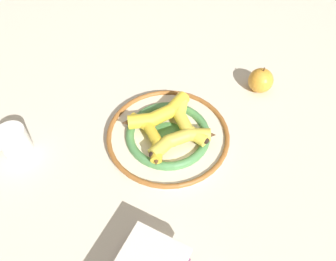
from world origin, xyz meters
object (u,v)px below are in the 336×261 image
Objects in this scene: banana_c at (159,114)px; apple at (261,80)px; decorative_bowl at (168,135)px; banana_a at (181,140)px; banana_b at (150,136)px; banana_d at (186,121)px; coffee_mug at (13,141)px.

apple is at bearing -6.24° from banana_c.
banana_a is at bearing 52.60° from decorative_bowl.
banana_c reaches higher than decorative_bowl.
banana_d is (-0.07, 0.08, 0.00)m from banana_b.
banana_b is 1.33× the size of coffee_mug.
decorative_bowl is 0.06m from banana_b.
banana_b is 1.71× the size of apple.
banana_d is 1.43× the size of coffee_mug.
coffee_mug is at bearing -57.53° from apple.
apple is at bearing -174.31° from coffee_mug.
banana_c is 0.35m from apple.
banana_c is at bearing -137.69° from decorative_bowl.
banana_d is at bearing -87.35° from banana_b.
decorative_bowl is 0.06m from banana_a.
banana_a is 0.45m from coffee_mug.
banana_b is (0.01, -0.08, -0.00)m from banana_a.
banana_c is 0.08m from banana_d.
decorative_bowl is 0.35m from apple.
banana_b is 0.93× the size of banana_d.
decorative_bowl is 0.06m from banana_c.
banana_a is at bearing -125.54° from banana_b.
banana_c is 1.02× the size of banana_d.
banana_a is 0.11m from banana_c.
banana_c is (-0.08, 0.00, 0.00)m from banana_b.
banana_d is at bearing 129.85° from decorative_bowl.
banana_c is 0.40m from coffee_mug.
banana_c is 1.88× the size of apple.
coffee_mug is at bearing -23.30° from banana_a.
banana_a is at bearing -88.31° from banana_c.
decorative_bowl is at bearing -84.76° from banana_b.
banana_c is at bearing -127.27° from banana_d.
banana_a is 0.07m from banana_d.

